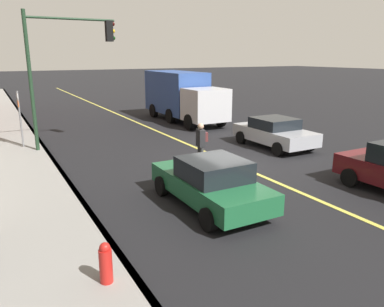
{
  "coord_description": "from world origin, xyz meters",
  "views": [
    {
      "loc": [
        -11.79,
        8.27,
        4.18
      ],
      "look_at": [
        -2.75,
        3.31,
        1.45
      ],
      "focal_mm": 35.02,
      "sensor_mm": 36.0,
      "label": 1
    }
  ],
  "objects_px": {
    "car_silver": "(274,132)",
    "fire_hydrant": "(106,266)",
    "pedestrian_with_backpack": "(201,142)",
    "car_green": "(211,182)",
    "truck_blue": "(182,95)",
    "street_sign_post": "(20,116)",
    "traffic_light_mast": "(63,58)"
  },
  "relations": [
    {
      "from": "traffic_light_mast",
      "to": "car_silver",
      "type": "bearing_deg",
      "value": -115.92
    },
    {
      "from": "car_green",
      "to": "car_silver",
      "type": "height_order",
      "value": "car_green"
    },
    {
      "from": "pedestrian_with_backpack",
      "to": "fire_hydrant",
      "type": "height_order",
      "value": "pedestrian_with_backpack"
    },
    {
      "from": "car_silver",
      "to": "fire_hydrant",
      "type": "height_order",
      "value": "car_silver"
    },
    {
      "from": "street_sign_post",
      "to": "pedestrian_with_backpack",
      "type": "bearing_deg",
      "value": -138.31
    },
    {
      "from": "street_sign_post",
      "to": "traffic_light_mast",
      "type": "bearing_deg",
      "value": -115.1
    },
    {
      "from": "fire_hydrant",
      "to": "truck_blue",
      "type": "bearing_deg",
      "value": -31.61
    },
    {
      "from": "truck_blue",
      "to": "pedestrian_with_backpack",
      "type": "relative_size",
      "value": 4.35
    },
    {
      "from": "pedestrian_with_backpack",
      "to": "car_silver",
      "type": "bearing_deg",
      "value": -74.32
    },
    {
      "from": "truck_blue",
      "to": "traffic_light_mast",
      "type": "height_order",
      "value": "traffic_light_mast"
    },
    {
      "from": "truck_blue",
      "to": "pedestrian_with_backpack",
      "type": "height_order",
      "value": "truck_blue"
    },
    {
      "from": "car_silver",
      "to": "truck_blue",
      "type": "relative_size",
      "value": 0.53
    },
    {
      "from": "truck_blue",
      "to": "street_sign_post",
      "type": "relative_size",
      "value": 2.86
    },
    {
      "from": "truck_blue",
      "to": "street_sign_post",
      "type": "distance_m",
      "value": 10.53
    },
    {
      "from": "car_green",
      "to": "traffic_light_mast",
      "type": "bearing_deg",
      "value": 13.75
    },
    {
      "from": "car_silver",
      "to": "truck_blue",
      "type": "distance_m",
      "value": 8.61
    },
    {
      "from": "traffic_light_mast",
      "to": "fire_hydrant",
      "type": "xyz_separation_m",
      "value": [
        -11.14,
        1.6,
        -3.6
      ]
    },
    {
      "from": "traffic_light_mast",
      "to": "car_green",
      "type": "bearing_deg",
      "value": -166.25
    },
    {
      "from": "car_silver",
      "to": "traffic_light_mast",
      "type": "xyz_separation_m",
      "value": [
        4.1,
        8.43,
        3.36
      ]
    },
    {
      "from": "car_silver",
      "to": "street_sign_post",
      "type": "distance_m",
      "value": 11.51
    },
    {
      "from": "pedestrian_with_backpack",
      "to": "street_sign_post",
      "type": "xyz_separation_m",
      "value": [
        6.31,
        5.62,
        0.55
      ]
    },
    {
      "from": "street_sign_post",
      "to": "fire_hydrant",
      "type": "xyz_separation_m",
      "value": [
        -12.04,
        -0.31,
        -1.11
      ]
    },
    {
      "from": "car_green",
      "to": "car_silver",
      "type": "bearing_deg",
      "value": -53.89
    },
    {
      "from": "truck_blue",
      "to": "fire_hydrant",
      "type": "distance_m",
      "value": 18.36
    },
    {
      "from": "street_sign_post",
      "to": "car_green",
      "type": "bearing_deg",
      "value": -157.19
    },
    {
      "from": "car_silver",
      "to": "truck_blue",
      "type": "bearing_deg",
      "value": 2.85
    },
    {
      "from": "car_green",
      "to": "street_sign_post",
      "type": "height_order",
      "value": "street_sign_post"
    },
    {
      "from": "truck_blue",
      "to": "traffic_light_mast",
      "type": "bearing_deg",
      "value": 119.11
    },
    {
      "from": "car_green",
      "to": "car_silver",
      "type": "xyz_separation_m",
      "value": [
        4.6,
        -6.3,
        -0.0
      ]
    },
    {
      "from": "car_green",
      "to": "fire_hydrant",
      "type": "bearing_deg",
      "value": 123.34
    },
    {
      "from": "traffic_light_mast",
      "to": "street_sign_post",
      "type": "xyz_separation_m",
      "value": [
        0.89,
        1.9,
        -2.49
      ]
    },
    {
      "from": "car_green",
      "to": "pedestrian_with_backpack",
      "type": "bearing_deg",
      "value": -25.9
    }
  ]
}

